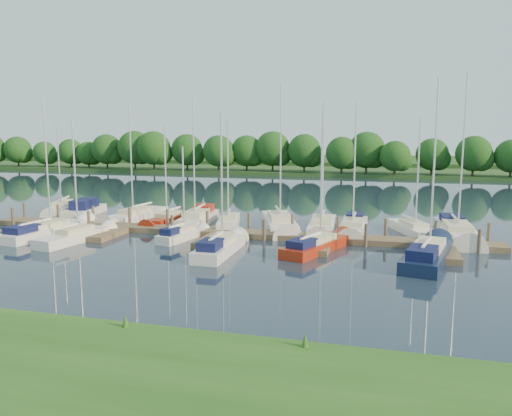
% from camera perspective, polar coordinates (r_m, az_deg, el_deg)
% --- Properties ---
extents(ground, '(260.00, 260.00, 0.00)m').
position_cam_1_polar(ground, '(31.16, -8.58, -5.95)').
color(ground, '#1B2536').
rests_on(ground, ground).
extents(dock, '(40.00, 6.00, 0.40)m').
position_cam_1_polar(dock, '(37.75, -4.16, -3.00)').
color(dock, brown).
rests_on(dock, ground).
extents(mooring_pilings, '(38.24, 2.84, 2.00)m').
position_cam_1_polar(mooring_pilings, '(38.71, -3.62, -2.10)').
color(mooring_pilings, '#473D33').
rests_on(mooring_pilings, ground).
extents(far_shore, '(180.00, 30.00, 0.60)m').
position_cam_1_polar(far_shore, '(103.60, 8.22, 4.39)').
color(far_shore, '#213D17').
rests_on(far_shore, ground).
extents(distant_hill, '(220.00, 40.00, 1.40)m').
position_cam_1_polar(distant_hill, '(128.38, 9.56, 5.34)').
color(distant_hill, '#325927').
rests_on(distant_hill, ground).
extents(treeline, '(144.56, 9.85, 8.30)m').
position_cam_1_polar(treeline, '(90.46, 8.78, 6.17)').
color(treeline, '#38281C').
rests_on(treeline, ground).
extents(sailboat_n_0, '(3.86, 7.54, 9.79)m').
position_cam_1_polar(sailboat_n_0, '(52.76, -21.24, -0.15)').
color(sailboat_n_0, white).
rests_on(sailboat_n_0, ground).
extents(motorboat, '(3.10, 7.14, 1.96)m').
position_cam_1_polar(motorboat, '(49.81, -19.11, -0.41)').
color(motorboat, white).
rests_on(motorboat, ground).
extents(sailboat_n_2, '(2.83, 8.64, 10.83)m').
position_cam_1_polar(sailboat_n_2, '(46.37, -13.69, -0.96)').
color(sailboat_n_2, white).
rests_on(sailboat_n_2, ground).
extents(sailboat_n_3, '(2.18, 6.78, 8.69)m').
position_cam_1_polar(sailboat_n_3, '(43.72, -9.99, -1.41)').
color(sailboat_n_3, maroon).
rests_on(sailboat_n_3, ground).
extents(sailboat_n_4, '(2.69, 8.66, 11.08)m').
position_cam_1_polar(sailboat_n_4, '(42.98, -6.80, -1.42)').
color(sailboat_n_4, white).
rests_on(sailboat_n_4, ground).
extents(sailboat_n_5, '(3.13, 7.09, 8.99)m').
position_cam_1_polar(sailboat_n_5, '(42.00, -3.16, -1.71)').
color(sailboat_n_5, white).
rests_on(sailboat_n_5, ground).
extents(sailboat_n_6, '(4.75, 9.40, 12.00)m').
position_cam_1_polar(sailboat_n_6, '(41.05, 2.73, -1.93)').
color(sailboat_n_6, white).
rests_on(sailboat_n_6, ground).
extents(sailboat_n_7, '(2.50, 8.40, 10.65)m').
position_cam_1_polar(sailboat_n_7, '(40.31, 7.55, -2.20)').
color(sailboat_n_7, white).
rests_on(sailboat_n_7, ground).
extents(sailboat_n_8, '(2.11, 8.41, 10.64)m').
position_cam_1_polar(sailboat_n_8, '(40.23, 11.04, -2.25)').
color(sailboat_n_8, white).
rests_on(sailboat_n_8, ground).
extents(sailboat_n_9, '(3.86, 7.17, 9.27)m').
position_cam_1_polar(sailboat_n_9, '(40.53, 17.60, -2.48)').
color(sailboat_n_9, white).
rests_on(sailboat_n_9, ground).
extents(sailboat_n_10, '(2.61, 9.93, 12.48)m').
position_cam_1_polar(sailboat_n_10, '(40.57, 21.97, -2.62)').
color(sailboat_n_10, white).
rests_on(sailboat_n_10, ground).
extents(sailboat_s_0, '(2.72, 8.83, 11.06)m').
position_cam_1_polar(sailboat_s_0, '(41.54, -22.77, -2.42)').
color(sailboat_s_0, white).
rests_on(sailboat_s_0, ground).
extents(sailboat_s_1, '(2.54, 7.11, 9.12)m').
position_cam_1_polar(sailboat_s_1, '(38.35, -19.90, -3.20)').
color(sailboat_s_1, white).
rests_on(sailboat_s_1, ground).
extents(sailboat_s_2, '(2.17, 5.44, 7.13)m').
position_cam_1_polar(sailboat_s_2, '(37.09, -8.48, -3.09)').
color(sailboat_s_2, white).
rests_on(sailboat_s_2, ground).
extents(sailboat_s_3, '(1.86, 7.36, 9.59)m').
position_cam_1_polar(sailboat_s_3, '(32.64, -4.09, -4.60)').
color(sailboat_s_3, white).
rests_on(sailboat_s_3, ground).
extents(sailboat_s_4, '(3.92, 7.45, 9.58)m').
position_cam_1_polar(sailboat_s_4, '(33.49, 7.02, -4.34)').
color(sailboat_s_4, maroon).
rests_on(sailboat_s_4, ground).
extents(sailboat_s_5, '(3.68, 9.04, 11.47)m').
position_cam_1_polar(sailboat_s_5, '(32.34, 19.09, -5.18)').
color(sailboat_s_5, '#111D39').
rests_on(sailboat_s_5, ground).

